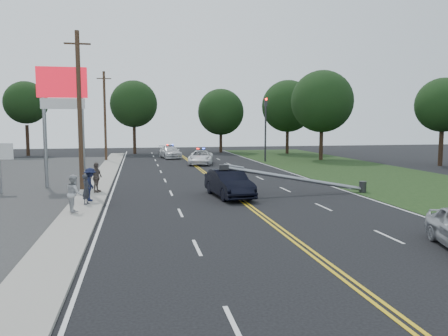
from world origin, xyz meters
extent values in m
plane|color=black|center=(0.00, 0.00, 0.00)|extent=(120.00, 120.00, 0.00)
cube|color=#9A958B|center=(-8.40, 10.00, 0.06)|extent=(1.80, 70.00, 0.12)
cube|color=black|center=(13.50, 10.00, 0.01)|extent=(12.00, 80.00, 0.01)
cube|color=gold|center=(0.00, 10.00, 0.01)|extent=(0.36, 80.00, 0.00)
cylinder|color=gray|center=(-11.70, 14.00, 3.50)|extent=(0.24, 0.24, 7.00)
cylinder|color=gray|center=(-9.30, 14.00, 3.50)|extent=(0.24, 0.24, 7.00)
cube|color=red|center=(-10.50, 14.00, 7.00)|extent=(3.20, 0.35, 2.00)
cube|color=white|center=(-10.50, 14.00, 5.60)|extent=(2.80, 0.30, 0.70)
cylinder|color=gray|center=(-14.00, 12.00, 1.40)|extent=(0.14, 0.14, 2.80)
cylinder|color=#2D2D30|center=(8.30, 30.00, 3.50)|extent=(0.20, 0.20, 7.00)
cube|color=#2D2D30|center=(8.30, 30.00, 6.60)|extent=(0.28, 0.28, 0.90)
sphere|color=#FF0C07|center=(8.30, 29.84, 6.90)|extent=(0.22, 0.22, 0.22)
cylinder|color=#2D2D30|center=(8.10, 8.00, 0.35)|extent=(0.44, 0.44, 0.70)
cylinder|color=gray|center=(3.67, 8.00, 0.98)|extent=(8.90, 0.24, 1.80)
cube|color=#2D2D30|center=(-0.76, 8.00, 1.76)|extent=(0.55, 0.32, 0.30)
cylinder|color=#382619|center=(-9.20, 12.00, 5.00)|extent=(0.28, 0.28, 10.00)
cube|color=#382619|center=(-9.20, 12.00, 9.20)|extent=(1.60, 0.10, 0.10)
cylinder|color=#382619|center=(-9.20, 34.00, 5.00)|extent=(0.28, 0.28, 10.00)
cube|color=#382619|center=(-9.20, 34.00, 9.20)|extent=(1.60, 0.10, 0.10)
cylinder|color=black|center=(-19.81, 44.26, 2.01)|extent=(0.44, 0.44, 4.02)
sphere|color=black|center=(-19.81, 44.26, 6.92)|extent=(5.51, 5.51, 5.51)
cylinder|color=black|center=(-6.09, 45.23, 2.00)|extent=(0.44, 0.44, 4.00)
sphere|color=black|center=(-6.09, 45.23, 6.89)|extent=(6.45, 6.45, 6.45)
cylinder|color=black|center=(6.24, 45.71, 1.70)|extent=(0.44, 0.44, 3.40)
sphere|color=black|center=(6.24, 45.71, 5.85)|extent=(6.67, 6.67, 6.67)
cylinder|color=black|center=(14.91, 41.46, 1.92)|extent=(0.44, 0.44, 3.83)
sphere|color=black|center=(14.91, 41.46, 6.60)|extent=(7.20, 7.20, 7.20)
cylinder|color=black|center=(15.31, 30.84, 1.96)|extent=(0.44, 0.44, 3.93)
sphere|color=black|center=(15.31, 30.84, 6.77)|extent=(7.14, 7.14, 7.14)
cylinder|color=black|center=(24.15, 21.81, 1.77)|extent=(0.44, 0.44, 3.53)
sphere|color=black|center=(24.15, 21.81, 6.08)|extent=(5.36, 5.36, 5.36)
imported|color=black|center=(-0.45, 8.00, 0.80)|extent=(2.26, 5.04, 1.61)
imported|color=white|center=(0.77, 28.18, 0.72)|extent=(3.37, 5.54, 1.44)
imported|color=silver|center=(-1.80, 36.76, 0.74)|extent=(2.82, 5.36, 1.48)
imported|color=#2A2C33|center=(-8.34, 6.62, 0.90)|extent=(0.52, 0.65, 1.57)
imported|color=#B4B4B9|center=(-8.68, 4.72, 1.01)|extent=(0.89, 1.02, 1.77)
imported|color=#161B39|center=(-8.23, 7.58, 1.02)|extent=(0.70, 1.18, 1.81)
imported|color=#61544E|center=(-8.19, 10.53, 1.04)|extent=(0.92, 1.15, 1.83)
camera|label=1|loc=(-5.66, -16.79, 4.37)|focal=35.00mm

